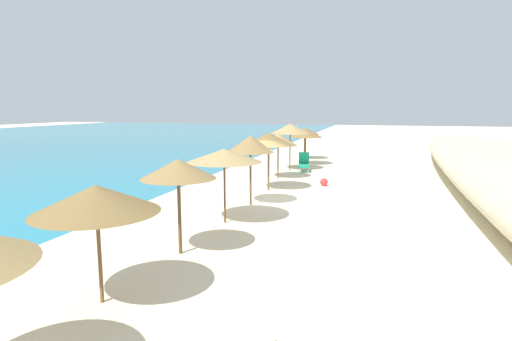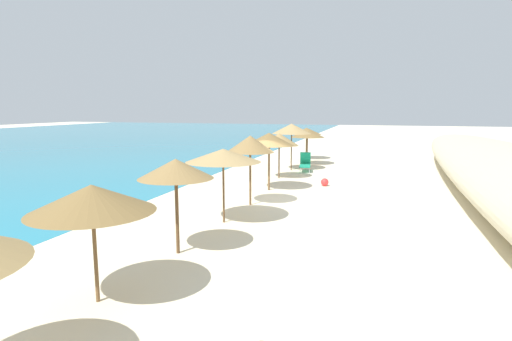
{
  "view_description": "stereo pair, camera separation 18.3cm",
  "coord_description": "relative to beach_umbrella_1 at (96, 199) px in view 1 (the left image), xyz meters",
  "views": [
    {
      "loc": [
        -17.11,
        -4.18,
        3.96
      ],
      "look_at": [
        -0.26,
        0.79,
        1.27
      ],
      "focal_mm": 28.84,
      "sensor_mm": 36.0,
      "label": 1
    },
    {
      "loc": [
        -17.05,
        -4.36,
        3.96
      ],
      "look_at": [
        -0.26,
        0.79,
        1.27
      ],
      "focal_mm": 28.84,
      "sensor_mm": 36.0,
      "label": 2
    }
  ],
  "objects": [
    {
      "name": "beach_umbrella_2",
      "position": [
        3.06,
        -0.23,
        0.17
      ],
      "size": [
        2.03,
        2.03,
        2.62
      ],
      "color": "brown",
      "rests_on": "ground_plane"
    },
    {
      "name": "beach_umbrella_1",
      "position": [
        0.0,
        0.0,
        0.0
      ],
      "size": [
        2.51,
        2.51,
        2.46
      ],
      "color": "brown",
      "rests_on": "ground_plane"
    },
    {
      "name": "ground_plane",
      "position": [
        10.38,
        -1.1,
        -2.18
      ],
      "size": [
        160.0,
        160.0,
        0.0
      ],
      "primitive_type": "plane",
      "color": "beige"
    },
    {
      "name": "lounge_chair_0",
      "position": [
        18.84,
        -0.9,
        -1.7
      ],
      "size": [
        1.77,
        0.92,
        1.14
      ],
      "rotation": [
        0.0,
        0.0,
        1.73
      ],
      "color": "#199972",
      "rests_on": "ground_plane"
    },
    {
      "name": "beach_umbrella_5",
      "position": [
        12.26,
        -0.32,
        0.3
      ],
      "size": [
        2.37,
        2.37,
        2.78
      ],
      "color": "brown",
      "rests_on": "ground_plane"
    },
    {
      "name": "beach_umbrella_7",
      "position": [
        18.87,
        0.01,
        0.47
      ],
      "size": [
        2.49,
        2.49,
        2.97
      ],
      "color": "brown",
      "rests_on": "ground_plane"
    },
    {
      "name": "beach_umbrella_3",
      "position": [
        6.3,
        -0.31,
        0.17
      ],
      "size": [
        2.58,
        2.58,
        2.58
      ],
      "color": "brown",
      "rests_on": "ground_plane"
    },
    {
      "name": "beach_umbrella_8",
      "position": [
        21.62,
        -0.53,
        0.02
      ],
      "size": [
        2.34,
        2.34,
        2.48
      ],
      "color": "brown",
      "rests_on": "ground_plane"
    },
    {
      "name": "beach_umbrella_6",
      "position": [
        15.72,
        0.04,
        0.02
      ],
      "size": [
        2.2,
        2.2,
        2.55
      ],
      "color": "brown",
      "rests_on": "ground_plane"
    },
    {
      "name": "beach_ball",
      "position": [
        14.08,
        -2.78,
        -1.98
      ],
      "size": [
        0.4,
        0.4,
        0.4
      ],
      "primitive_type": "sphere",
      "color": "red",
      "rests_on": "ground_plane"
    },
    {
      "name": "beach_umbrella_9",
      "position": [
        24.76,
        0.09,
        -0.0
      ],
      "size": [
        2.29,
        2.29,
        2.43
      ],
      "color": "brown",
      "rests_on": "ground_plane"
    },
    {
      "name": "beach_umbrella_4",
      "position": [
        9.05,
        -0.4,
        0.34
      ],
      "size": [
        1.95,
        1.95,
        2.86
      ],
      "color": "brown",
      "rests_on": "ground_plane"
    }
  ]
}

